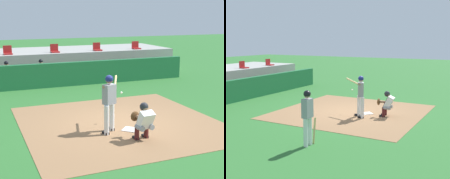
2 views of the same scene
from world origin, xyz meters
The scene contains 14 objects.
ground_plane centered at (0.00, 0.00, 0.00)m, with size 80.00×80.00×0.00m, color #2D6B2D.
dirt_infield centered at (0.00, 0.00, 0.01)m, with size 6.40×6.40×0.01m, color #936B47.
home_plate centered at (0.00, -0.80, 0.02)m, with size 0.44×0.44×0.02m, color white.
batter_at_plate centered at (-0.68, -0.76, 1.04)m, with size 0.91×1.23×1.80m.
catcher_crouched centered at (-0.03, -1.72, 0.61)m, with size 0.52×2.08×1.13m.
dugout_wall centered at (0.00, 6.50, 0.60)m, with size 13.00×0.30×1.20m, color #1E6638.
dugout_bench centered at (0.00, 7.50, 0.23)m, with size 11.80×0.44×0.45m, color olive.
dugout_player_0 centered at (-2.89, 7.34, 0.67)m, with size 0.49×0.70×1.30m.
dugout_player_1 centered at (-1.18, 7.34, 0.67)m, with size 0.49×0.70×1.30m.
stands_platform centered at (0.00, 10.90, 0.70)m, with size 15.00×4.40×1.40m, color #9E9E99.
stadium_seat_1 centered at (-2.60, 9.38, 1.53)m, with size 0.46×0.46×0.48m.
stadium_seat_2 centered at (0.00, 9.38, 1.53)m, with size 0.46×0.46×0.48m.
stadium_seat_3 centered at (2.60, 9.38, 1.53)m, with size 0.46×0.46×0.48m.
stadium_seat_4 centered at (5.20, 9.38, 1.53)m, with size 0.46×0.46×0.48m.
Camera 1 is at (-4.39, -9.98, 3.57)m, focal length 54.61 mm.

